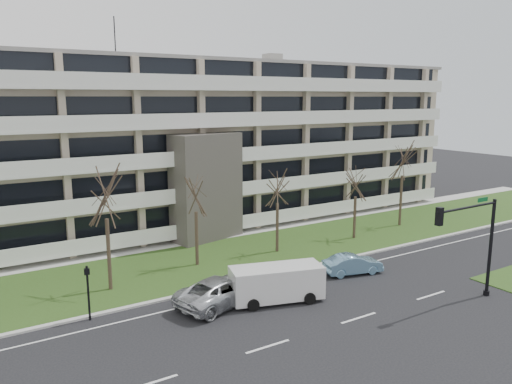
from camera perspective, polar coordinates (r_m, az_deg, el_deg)
ground at (r=28.84m, az=11.65°, el=-13.92°), size 160.00×160.00×0.00m
grass_verge at (r=38.55m, az=-1.89°, el=-7.23°), size 90.00×10.00×0.06m
curb at (r=34.55m, az=2.35°, el=-9.35°), size 90.00×0.35×0.12m
sidewalk at (r=43.19m, az=-5.59°, el=-5.27°), size 90.00×2.00×0.08m
lane_edge_line at (r=33.42m, az=3.83°, el=-10.17°), size 90.00×0.12×0.01m
apartment_building at (r=47.91m, az=-9.44°, el=5.46°), size 60.50×15.10×18.75m
silver_pickup at (r=29.79m, az=-3.90°, el=-11.18°), size 6.40×4.18×1.64m
blue_sedan at (r=35.18m, az=10.98°, el=-8.10°), size 4.34×2.40×1.35m
white_van at (r=30.04m, az=2.50°, el=-10.05°), size 5.81×3.46×2.12m
traffic_signal at (r=31.64m, az=23.64°, el=-4.61°), size 5.40×0.37×6.25m
pedestrian_signal at (r=28.74m, az=-18.67°, el=-10.13°), size 0.34×0.29×3.09m
tree_2 at (r=31.59m, az=-16.86°, el=0.20°), size 4.11×4.11×8.23m
tree_3 at (r=35.25m, az=-6.92°, el=0.17°), size 3.54×3.54×7.08m
tree_4 at (r=38.17m, az=2.49°, el=0.96°), size 3.50×3.50×7.00m
tree_5 at (r=42.78m, az=11.37°, el=1.34°), size 3.27×3.27×6.54m
tree_6 at (r=47.98m, az=16.48°, el=4.02°), size 4.28×4.28×8.56m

